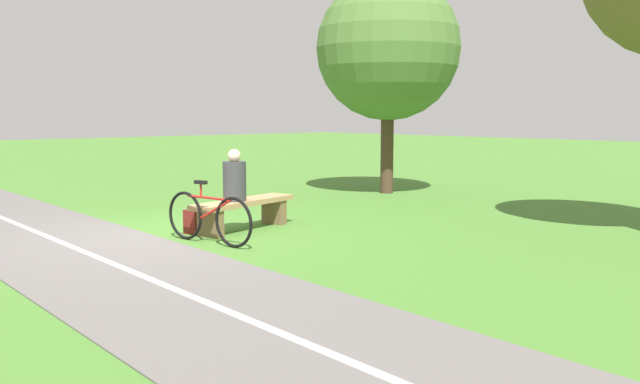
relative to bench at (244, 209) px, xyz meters
The scene contains 8 objects.
ground_plane 1.31m from the bench, 19.70° to the right, with size 80.00×80.00×0.00m, color #477A2D.
paved_path 4.51m from the bench, 52.70° to the left, with size 2.51×36.00×0.02m, color #66605E.
path_centre_line 4.51m from the bench, 52.70° to the left, with size 0.10×32.00×0.00m, color silver.
bench is the anchor object (origin of this frame).
person_seated 0.53m from the bench, 12.35° to the left, with size 0.42×0.42×0.80m.
bicycle 1.16m from the bench, 29.12° to the left, with size 0.33×1.68×0.89m.
backpack 0.78m from the bench, 20.04° to the right, with size 0.35×0.35×0.37m.
tree_near_bench 6.39m from the bench, 161.01° to the right, with size 3.25×3.25×4.92m.
Camera 1 is at (4.93, 8.95, 1.82)m, focal length 37.68 mm.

